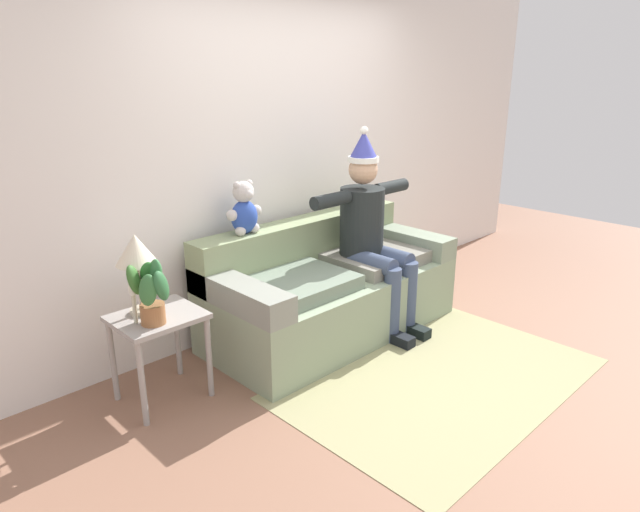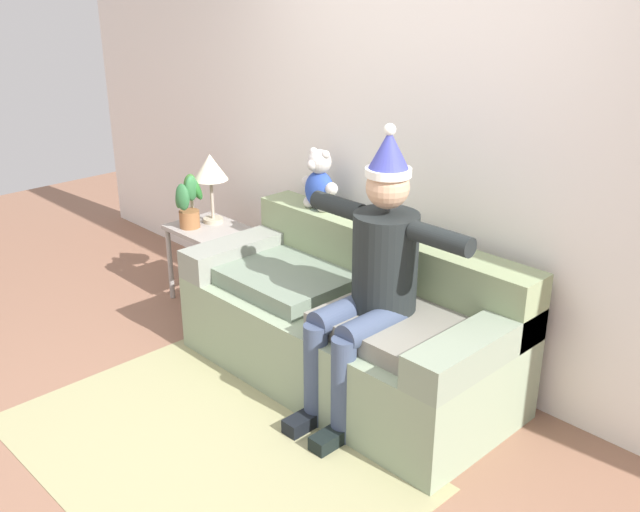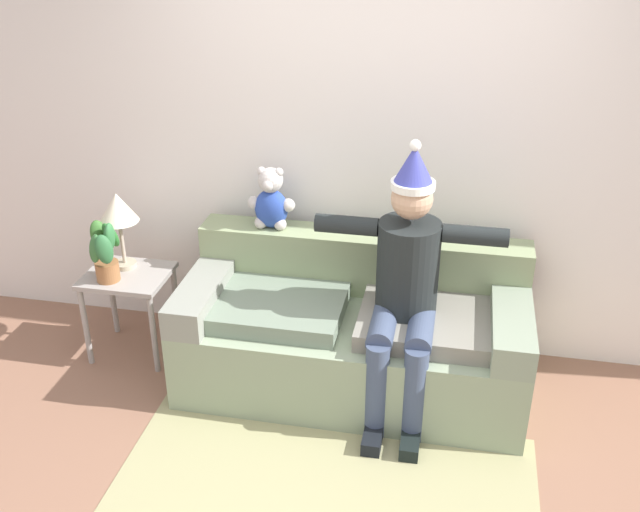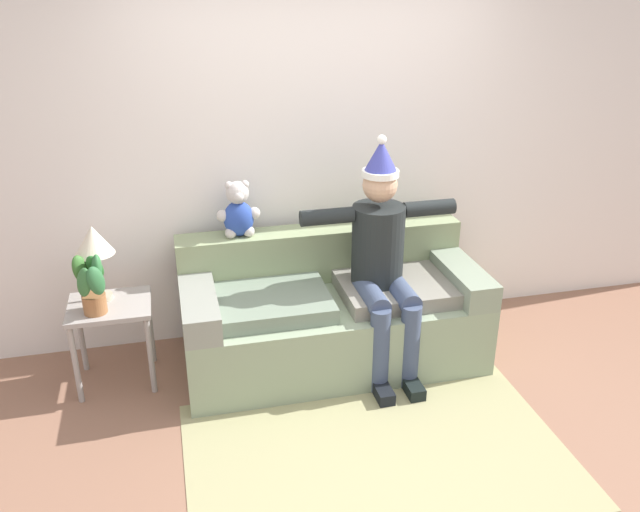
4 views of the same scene
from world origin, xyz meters
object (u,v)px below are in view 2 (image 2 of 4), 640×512
person_seated (372,274)px  couch (351,324)px  teddy_bear (319,182)px  candle_tall (192,198)px  table_lamp (210,170)px  side_table (208,240)px  potted_plant (189,200)px

person_seated → couch: bearing=151.4°
teddy_bear → candle_tall: (-1.00, -0.27, -0.27)m
teddy_bear → candle_tall: 1.07m
candle_tall → table_lamp: bearing=48.3°
person_seated → table_lamp: 1.79m
side_table → person_seated: bearing=-6.5°
person_seated → side_table: person_seated is taller
teddy_bear → potted_plant: size_ratio=0.99×
couch → teddy_bear: 0.91m
couch → candle_tall: bearing=179.5°
teddy_bear → couch: bearing=-27.1°
side_table → table_lamp: table_lamp is taller
candle_tall → side_table: bearing=8.1°
potted_plant → table_lamp: bearing=82.8°
teddy_bear → table_lamp: bearing=-169.7°
couch → side_table: (-1.42, 0.03, 0.12)m
couch → table_lamp: bearing=175.3°
couch → teddy_bear: (-0.56, 0.29, 0.67)m
teddy_bear → side_table: (-0.86, -0.25, -0.55)m
table_lamp → teddy_bear: bearing=10.3°
person_seated → teddy_bear: (-0.85, 0.45, 0.21)m
couch → candle_tall: size_ratio=7.09×
teddy_bear → side_table: teddy_bear is taller
side_table → table_lamp: bearing=118.4°
table_lamp → candle_tall: (-0.09, -0.11, -0.20)m
potted_plant → couch: bearing=2.2°
table_lamp → candle_tall: 0.24m
person_seated → table_lamp: (-1.76, 0.28, 0.14)m
teddy_bear → table_lamp: size_ratio=0.78×
person_seated → potted_plant: 1.78m
potted_plant → side_table: bearing=53.2°
potted_plant → candle_tall: size_ratio=1.38×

